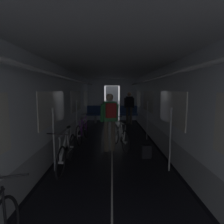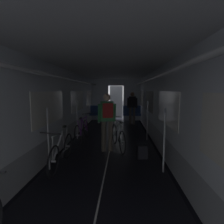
{
  "view_description": "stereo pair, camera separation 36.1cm",
  "coord_description": "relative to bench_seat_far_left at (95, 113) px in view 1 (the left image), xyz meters",
  "views": [
    {
      "loc": [
        -0.0,
        -1.75,
        1.78
      ],
      "look_at": [
        0.0,
        4.83,
        0.99
      ],
      "focal_mm": 29.1,
      "sensor_mm": 36.0,
      "label": 1
    },
    {
      "loc": [
        0.36,
        -1.74,
        1.78
      ],
      "look_at": [
        0.0,
        4.83,
        0.99
      ],
      "focal_mm": 29.1,
      "sensor_mm": 36.0,
      "label": 2
    }
  ],
  "objects": [
    {
      "name": "bicycle_purple",
      "position": [
        -0.11,
        -3.67,
        -0.19
      ],
      "size": [
        0.44,
        1.69,
        0.95
      ],
      "color": "black",
      "rests_on": "ground"
    },
    {
      "name": "bench_seat_far_right",
      "position": [
        1.8,
        0.0,
        0.0
      ],
      "size": [
        0.98,
        0.51,
        0.95
      ],
      "color": "gray",
      "rests_on": "ground"
    },
    {
      "name": "bicycle_silver",
      "position": [
        -0.13,
        -5.82,
        -0.18
      ],
      "size": [
        0.44,
        1.69,
        0.95
      ],
      "color": "black",
      "rests_on": "ground"
    },
    {
      "name": "person_cyclist_aisle",
      "position": [
        0.84,
        -4.67,
        0.45
      ],
      "size": [
        0.56,
        0.45,
        1.69
      ],
      "color": "brown",
      "rests_on": "ground"
    },
    {
      "name": "train_car_shell",
      "position": [
        0.9,
        -4.47,
        1.13
      ],
      "size": [
        3.14,
        12.34,
        2.57
      ],
      "color": "black",
      "rests_on": "ground"
    },
    {
      "name": "person_standing_near_bench",
      "position": [
        1.8,
        -0.38,
        0.41
      ],
      "size": [
        0.53,
        0.23,
        1.69
      ],
      "color": "brown",
      "rests_on": "ground"
    },
    {
      "name": "bicycle_white_in_aisle",
      "position": [
        1.15,
        -4.41,
        -0.18
      ],
      "size": [
        0.58,
        1.65,
        0.93
      ],
      "color": "black",
      "rests_on": "ground"
    },
    {
      "name": "backpack_on_floor",
      "position": [
        1.8,
        -5.17,
        -0.4
      ],
      "size": [
        0.28,
        0.23,
        0.34
      ],
      "primitive_type": "cube",
      "rotation": [
        0.0,
        0.0,
        0.13
      ],
      "color": "black",
      "rests_on": "ground"
    },
    {
      "name": "bench_seat_far_left",
      "position": [
        0.0,
        0.0,
        0.0
      ],
      "size": [
        0.98,
        0.51,
        0.95
      ],
      "color": "gray",
      "rests_on": "ground"
    }
  ]
}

